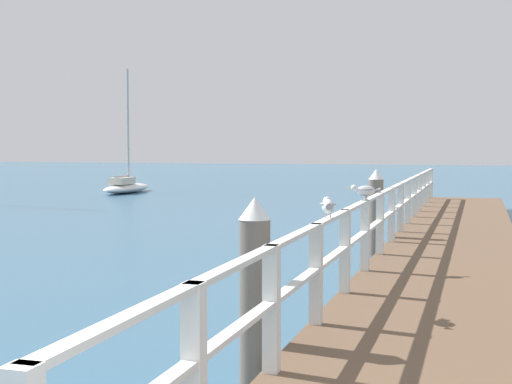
% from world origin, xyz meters
% --- Properties ---
extents(pier_deck, '(2.33, 24.54, 0.36)m').
position_xyz_m(pier_deck, '(0.00, 12.27, 0.18)').
color(pier_deck, brown).
rests_on(pier_deck, ground_plane).
extents(pier_railing, '(0.12, 23.06, 1.00)m').
position_xyz_m(pier_railing, '(-1.09, 12.27, 0.99)').
color(pier_railing, silver).
rests_on(pier_railing, pier_deck).
extents(dock_piling_near, '(0.29, 0.29, 1.67)m').
position_xyz_m(dock_piling_near, '(-1.47, 4.88, 0.85)').
color(dock_piling_near, '#6B6056').
rests_on(dock_piling_near, ground_plane).
extents(dock_piling_far, '(0.29, 0.29, 1.67)m').
position_xyz_m(dock_piling_far, '(-1.47, 12.98, 0.85)').
color(dock_piling_far, '#6B6056').
rests_on(dock_piling_far, ground_plane).
extents(seagull_foreground, '(0.23, 0.47, 0.21)m').
position_xyz_m(seagull_foreground, '(-1.09, 6.30, 1.50)').
color(seagull_foreground, white).
rests_on(seagull_foreground, pier_railing).
extents(seagull_background, '(0.44, 0.26, 0.21)m').
position_xyz_m(seagull_background, '(-1.09, 9.02, 1.50)').
color(seagull_background, white).
rests_on(seagull_background, pier_railing).
extents(boat_0, '(1.35, 4.16, 5.54)m').
position_xyz_m(boat_0, '(-14.69, 28.63, 0.31)').
color(boat_0, white).
rests_on(boat_0, ground_plane).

